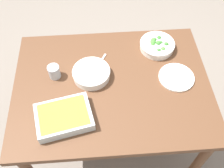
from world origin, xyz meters
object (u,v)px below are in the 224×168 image
Objects in this scene: drink_cup at (54,72)px; side_plate at (176,77)px; stew_bowl at (91,73)px; broccoli_bowl at (157,45)px; baking_dish at (64,117)px; spoon_by_stew at (98,66)px.

side_plate is (-0.75, 0.07, -0.03)m from drink_cup.
broccoli_bowl is at bearing -154.95° from stew_bowl.
stew_bowl is 0.33m from baking_dish.
broccoli_bowl is at bearing -164.38° from drink_cup.
spoon_by_stew is at bearing -167.91° from drink_cup.
stew_bowl is 0.49m from broccoli_bowl.
drink_cup is at bearing 15.62° from broccoli_bowl.
drink_cup is at bearing -77.59° from baking_dish.
drink_cup is (0.23, -0.02, 0.01)m from stew_bowl.
spoon_by_stew is (-0.04, -0.08, -0.03)m from stew_bowl.
stew_bowl reaches higher than side_plate.
drink_cup reaches higher than baking_dish.
drink_cup reaches higher than broccoli_bowl.
drink_cup is (0.67, 0.19, 0.01)m from broccoli_bowl.
broccoli_bowl reaches higher than stew_bowl.
side_plate is at bearing 174.64° from drink_cup.
drink_cup is at bearing 12.09° from spoon_by_stew.
drink_cup is 0.39× the size of side_plate.
drink_cup is at bearing -5.11° from stew_bowl.
stew_bowl is 1.06× the size of side_plate.
baking_dish is 3.99× the size of drink_cup.
drink_cup reaches higher than stew_bowl.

